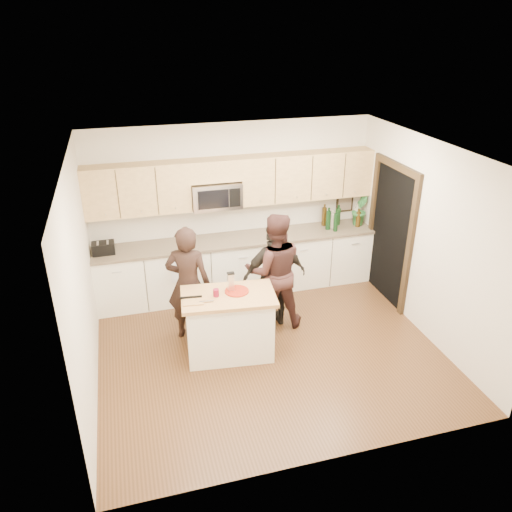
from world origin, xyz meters
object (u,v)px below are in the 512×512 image
object	(u,v)px
woman_center	(274,271)
island	(229,324)
woman_right	(274,276)
toaster	(103,248)
woman_left	(188,284)

from	to	relation	value
woman_center	island	bearing A→B (deg)	44.02
woman_center	woman_right	xyz separation A→B (m)	(0.00, 0.00, -0.08)
woman_center	woman_right	bearing A→B (deg)	-170.85
woman_center	toaster	bearing A→B (deg)	-15.92
island	toaster	world-z (taller)	toaster
island	woman_left	bearing A→B (deg)	134.59
island	toaster	xyz separation A→B (m)	(-1.52, 1.63, 0.57)
woman_left	woman_center	size ratio (longest dim) A/B	0.97
toaster	woman_left	xyz separation A→B (m)	(1.09, -1.08, -0.19)
woman_right	toaster	bearing A→B (deg)	-25.25
toaster	woman_right	xyz separation A→B (m)	(2.31, -1.08, -0.24)
island	woman_center	bearing A→B (deg)	41.14
woman_center	woman_right	size ratio (longest dim) A/B	1.10
island	toaster	size ratio (longest dim) A/B	3.89
woman_right	island	bearing A→B (deg)	34.50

